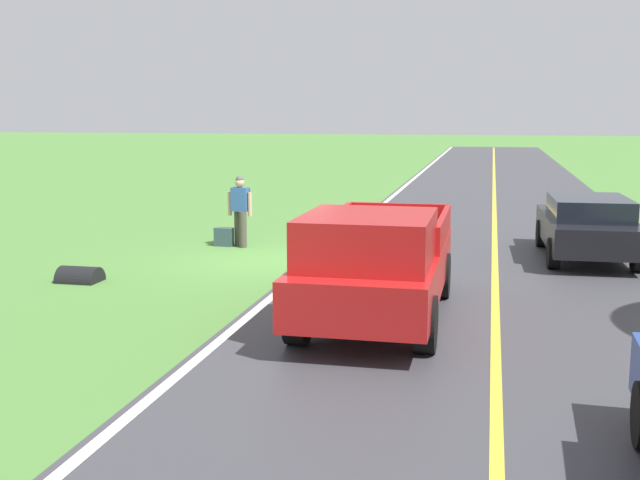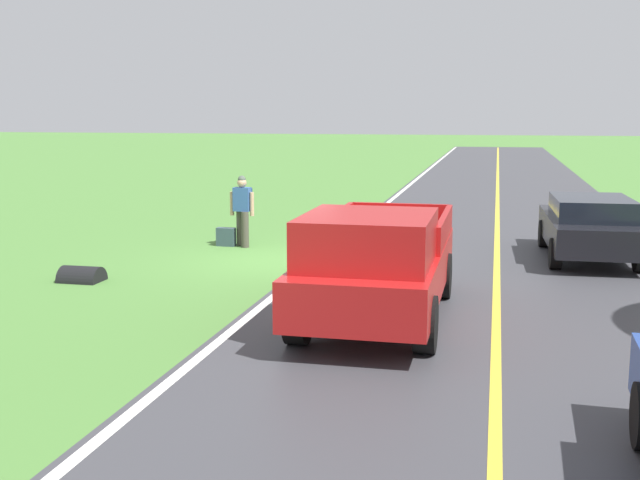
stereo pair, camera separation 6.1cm
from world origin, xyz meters
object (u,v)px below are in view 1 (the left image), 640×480
(hitchhiker_walking, at_px, (241,207))
(sedan_near_oncoming, at_px, (587,225))
(pickup_truck_passing, at_px, (376,262))
(suitcase_carried, at_px, (224,237))

(hitchhiker_walking, height_order, sedan_near_oncoming, hitchhiker_walking)
(pickup_truck_passing, bearing_deg, sedan_near_oncoming, -121.24)
(pickup_truck_passing, bearing_deg, suitcase_carried, -52.72)
(suitcase_carried, height_order, pickup_truck_passing, pickup_truck_passing)
(sedan_near_oncoming, bearing_deg, suitcase_carried, 1.40)
(suitcase_carried, relative_size, pickup_truck_passing, 0.09)
(suitcase_carried, distance_m, pickup_truck_passing, 7.77)
(sedan_near_oncoming, bearing_deg, pickup_truck_passing, 58.76)
(pickup_truck_passing, bearing_deg, hitchhiker_walking, -55.58)
(hitchhiker_walking, height_order, suitcase_carried, hitchhiker_walking)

